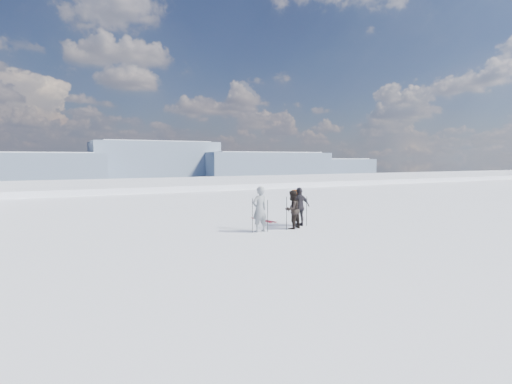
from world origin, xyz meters
TOP-DOWN VIEW (x-y plane):
  - lake_basin at (0.00, 30.00)m, footprint 820.00×820.00m
  - far_mountain_range at (29.60, 454.78)m, footprint 770.00×110.00m
  - skier_grey at (-1.70, 3.08)m, footprint 0.70×0.52m
  - skier_dark at (-0.23, 3.09)m, footprint 0.90×0.79m
  - skier_pack at (0.41, 3.52)m, footprint 0.95×0.40m
  - backpack at (0.41, 3.77)m, footprint 0.35×0.20m
  - ski_poles at (-0.52, 3.15)m, footprint 2.75×0.51m
  - skis_loose at (-0.25, 5.56)m, footprint 0.45×1.70m

SIDE VIEW (x-z plane):
  - far_mountain_range at x=29.60m, z-range -33.69..19.31m
  - lake_basin at x=0.00m, z-range -42.31..29.31m
  - skis_loose at x=-0.25m, z-range 0.00..0.03m
  - ski_poles at x=-0.52m, z-range -0.04..1.32m
  - skier_dark at x=-0.23m, z-range 0.00..1.55m
  - skier_pack at x=0.41m, z-range 0.00..1.61m
  - skier_grey at x=-1.70m, z-range 0.00..1.75m
  - backpack at x=0.41m, z-range 1.61..2.12m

